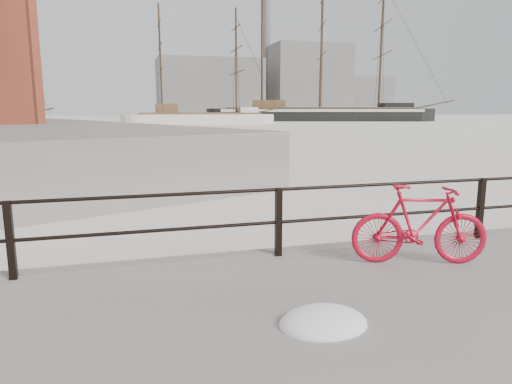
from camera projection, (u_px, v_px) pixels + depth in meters
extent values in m
plane|color=white|center=(469.00, 255.00, 7.79)|extent=(400.00, 400.00, 0.00)
imported|color=red|center=(420.00, 225.00, 6.22)|extent=(1.83, 0.82, 1.11)
ellipsoid|color=white|center=(324.00, 309.00, 4.49)|extent=(0.90, 0.71, 0.32)
cube|color=gray|center=(209.00, 89.00, 144.17)|extent=(32.00, 18.00, 18.00)
cube|color=gray|center=(307.00, 82.00, 157.66)|extent=(26.00, 20.00, 24.00)
cube|color=gray|center=(359.00, 97.00, 169.38)|extent=(20.00, 16.00, 14.00)
cylinder|color=gray|center=(267.00, 52.00, 157.17)|extent=(2.80, 2.80, 44.00)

